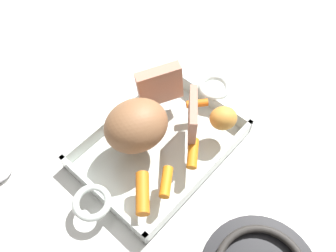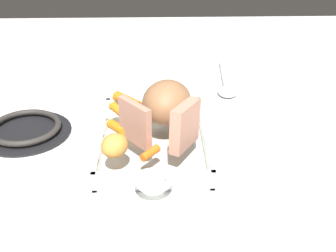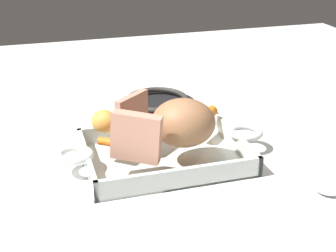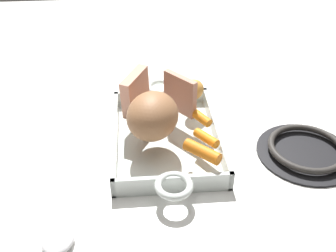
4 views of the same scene
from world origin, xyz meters
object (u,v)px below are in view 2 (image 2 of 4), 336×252
object	(u,v)px
roasting_dish	(154,141)
serving_spoon	(226,84)
potato_halved	(115,146)
stove_burner_rear	(25,129)
baby_carrot_southeast	(118,128)
baby_carrot_northeast	(127,101)
roast_slice_thick	(185,126)
baby_carrot_center_right	(150,153)
baby_carrot_short	(119,111)
roast_slice_thin	(135,123)
pork_roast	(167,102)

from	to	relation	value
roasting_dish	serving_spoon	distance (m)	0.34
potato_halved	stove_burner_rear	xyz separation A→B (m)	(-0.16, -0.20, -0.05)
baby_carrot_southeast	baby_carrot_northeast	bearing A→B (deg)	173.48
roast_slice_thick	stove_burner_rear	bearing A→B (deg)	-110.94
roast_slice_thick	baby_carrot_southeast	size ratio (longest dim) A/B	1.54
stove_burner_rear	baby_carrot_center_right	bearing A→B (deg)	58.77
roasting_dish	baby_carrot_northeast	bearing A→B (deg)	-150.58
stove_burner_rear	serving_spoon	bearing A→B (deg)	116.12
roast_slice_thick	baby_carrot_short	size ratio (longest dim) A/B	1.55
potato_halved	serving_spoon	bearing A→B (deg)	146.40
baby_carrot_southeast	roast_slice_thin	bearing A→B (deg)	42.51
baby_carrot_center_right	stove_burner_rear	world-z (taller)	baby_carrot_center_right
pork_roast	stove_burner_rear	xyz separation A→B (m)	(-0.03, -0.30, -0.08)
roasting_dish	potato_halved	xyz separation A→B (m)	(0.10, -0.07, 0.05)
roasting_dish	pork_roast	distance (m)	0.08
roast_slice_thin	baby_carrot_northeast	distance (m)	0.16
roasting_dish	serving_spoon	xyz separation A→B (m)	(-0.28, 0.19, -0.00)
pork_roast	stove_burner_rear	bearing A→B (deg)	-96.39
serving_spoon	pork_roast	bearing A→B (deg)	-27.93
serving_spoon	stove_burner_rear	bearing A→B (deg)	-60.05
baby_carrot_short	baby_carrot_center_right	bearing A→B (deg)	22.32
roasting_dish	baby_carrot_center_right	xyz separation A→B (m)	(0.10, -0.01, 0.04)
baby_carrot_southeast	potato_halved	size ratio (longest dim) A/B	1.07
baby_carrot_northeast	stove_burner_rear	xyz separation A→B (m)	(0.04, -0.21, -0.04)
baby_carrot_short	baby_carrot_northeast	distance (m)	0.04
roast_slice_thick	baby_carrot_center_right	bearing A→B (deg)	-60.68
roast_slice_thin	baby_carrot_short	world-z (taller)	roast_slice_thin
baby_carrot_center_right	stove_burner_rear	bearing A→B (deg)	-121.23
pork_roast	roast_slice_thick	distance (m)	0.10
potato_halved	baby_carrot_northeast	bearing A→B (deg)	176.74
roast_slice_thick	baby_carrot_short	distance (m)	0.18
baby_carrot_southeast	baby_carrot_short	xyz separation A→B (m)	(-0.07, -0.00, -0.00)
pork_roast	baby_carrot_southeast	bearing A→B (deg)	-68.01
baby_carrot_short	baby_carrot_center_right	world-z (taller)	baby_carrot_short
roast_slice_thick	baby_carrot_northeast	bearing A→B (deg)	-145.45
pork_roast	stove_burner_rear	distance (m)	0.31
pork_roast	serving_spoon	size ratio (longest dim) A/B	0.48
roast_slice_thin	potato_halved	bearing A→B (deg)	-36.59
roasting_dish	pork_roast	bearing A→B (deg)	134.90
roasting_dish	roast_slice_thin	bearing A→B (deg)	-32.66
roast_slice_thick	baby_carrot_southeast	xyz separation A→B (m)	(-0.05, -0.13, -0.03)
roast_slice_thick	baby_carrot_center_right	world-z (taller)	roast_slice_thick
roasting_dish	stove_burner_rear	distance (m)	0.28
roasting_dish	stove_burner_rear	bearing A→B (deg)	-102.54
pork_roast	baby_carrot_center_right	xyz separation A→B (m)	(0.13, -0.03, -0.04)
roast_slice_thick	baby_carrot_short	xyz separation A→B (m)	(-0.12, -0.13, -0.03)
roasting_dish	serving_spoon	size ratio (longest dim) A/B	1.67
baby_carrot_short	roast_slice_thin	bearing A→B (deg)	18.99
roast_slice_thin	roast_slice_thick	world-z (taller)	roast_slice_thick
roast_slice_thin	stove_burner_rear	size ratio (longest dim) A/B	0.43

